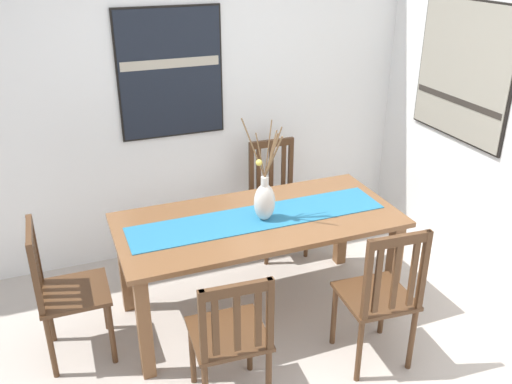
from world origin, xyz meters
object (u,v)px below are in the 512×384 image
(dining_table, at_px, (258,232))
(chair_1, at_px, (380,296))
(chair_3, at_px, (277,196))
(painting_on_back_wall, at_px, (171,74))
(chair_2, at_px, (63,289))
(chair_0, at_px, (231,337))
(painting_on_side_wall, at_px, (463,71))
(centerpiece_vase, at_px, (265,199))

(dining_table, distance_m, chair_1, 0.93)
(chair_3, xyz_separation_m, painting_on_back_wall, (-0.77, 0.31, 1.04))
(chair_3, height_order, painting_on_back_wall, painting_on_back_wall)
(chair_2, bearing_deg, chair_0, -43.14)
(chair_0, distance_m, painting_on_side_wall, 2.61)
(centerpiece_vase, xyz_separation_m, painting_on_back_wall, (-0.32, 1.14, 0.62))
(chair_1, xyz_separation_m, chair_3, (-0.02, 1.56, -0.01))
(dining_table, height_order, chair_3, chair_3)
(centerpiece_vase, distance_m, chair_3, 1.03)
(dining_table, xyz_separation_m, painting_on_back_wall, (-0.29, 1.10, 0.88))
(dining_table, xyz_separation_m, centerpiece_vase, (0.03, -0.04, 0.26))
(centerpiece_vase, height_order, painting_on_side_wall, painting_on_side_wall)
(chair_1, bearing_deg, chair_2, 156.58)
(painting_on_side_wall, bearing_deg, chair_0, -156.53)
(centerpiece_vase, relative_size, painting_on_back_wall, 0.69)
(centerpiece_vase, relative_size, chair_0, 0.76)
(chair_0, height_order, painting_on_side_wall, painting_on_side_wall)
(dining_table, xyz_separation_m, painting_on_side_wall, (1.71, 0.17, 0.93))
(centerpiece_vase, distance_m, chair_1, 0.96)
(dining_table, distance_m, chair_3, 0.93)
(painting_on_back_wall, bearing_deg, centerpiece_vase, -74.09)
(chair_3, bearing_deg, chair_2, -156.34)
(chair_0, bearing_deg, painting_on_side_wall, 23.47)
(chair_2, distance_m, painting_on_back_wall, 1.80)
(chair_0, bearing_deg, dining_table, 58.78)
(chair_0, xyz_separation_m, painting_on_side_wall, (2.17, 0.94, 1.10))
(dining_table, relative_size, chair_1, 1.92)
(chair_0, relative_size, chair_2, 0.96)
(chair_0, bearing_deg, chair_3, 58.75)
(centerpiece_vase, height_order, chair_1, centerpiece_vase)
(chair_1, relative_size, painting_on_back_wall, 1.00)
(dining_table, bearing_deg, painting_on_back_wall, 104.99)
(chair_2, relative_size, painting_on_back_wall, 0.95)
(chair_1, bearing_deg, painting_on_back_wall, 112.91)
(dining_table, relative_size, chair_2, 2.01)
(chair_2, relative_size, painting_on_side_wall, 0.93)
(chair_3, relative_size, painting_on_side_wall, 0.93)
(centerpiece_vase, bearing_deg, chair_2, 178.06)
(chair_0, height_order, chair_1, chair_1)
(centerpiece_vase, bearing_deg, chair_1, -57.54)
(centerpiece_vase, bearing_deg, chair_0, -124.10)
(dining_table, bearing_deg, chair_0, -121.22)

